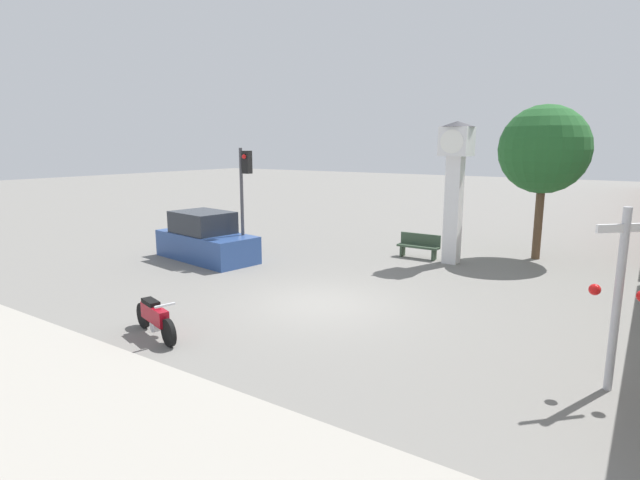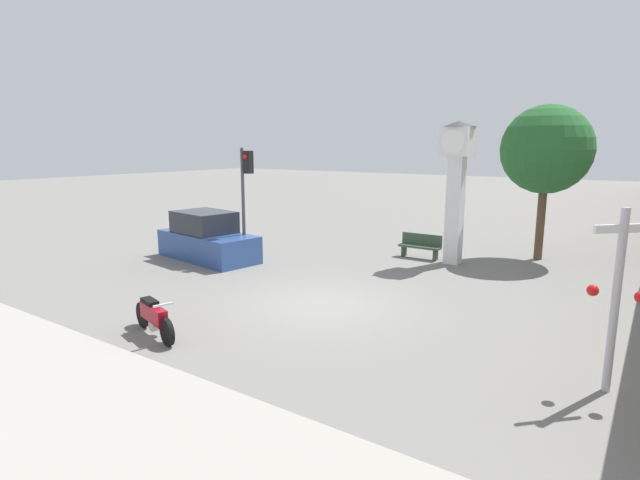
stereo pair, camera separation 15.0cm
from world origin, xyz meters
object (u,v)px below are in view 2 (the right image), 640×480
Objects in this scene: street_tree at (547,150)px; parked_car at (207,239)px; railroad_crossing_signal at (616,293)px; traffic_light at (246,184)px; motorcycle at (154,317)px; clock_tower at (457,171)px; bench at (420,245)px.

street_tree reaches higher than parked_car.
traffic_light is at bearing 162.39° from railroad_crossing_signal.
motorcycle is at bearing -63.88° from traffic_light.
motorcycle is at bearing -42.93° from parked_car.
traffic_light is 0.94× the size of parked_car.
clock_tower reaches higher than bench.
railroad_crossing_signal reaches higher than bench.
parked_car is (-1.61, -0.47, -2.10)m from traffic_light.
traffic_light is 2.69m from parked_car.
railroad_crossing_signal is at bearing -17.61° from traffic_light.
street_tree reaches higher than clock_tower.
motorcycle is 11.49m from clock_tower.
traffic_light is (-3.23, 6.59, 2.42)m from motorcycle.
motorcycle is 0.35× the size of street_tree.
railroad_crossing_signal is (5.61, -7.87, -1.56)m from clock_tower.
clock_tower is 3.14m from bench.
bench is (4.98, 4.22, -2.36)m from traffic_light.
traffic_light is 1.28× the size of railroad_crossing_signal.
street_tree is at bearing 45.27° from clock_tower.
railroad_crossing_signal is (11.90, -3.78, -1.08)m from traffic_light.
motorcycle is 1.25× the size of bench.
clock_tower is (3.06, 10.68, 2.91)m from motorcycle.
traffic_light is 10.98m from street_tree.
traffic_light reaches higher than bench.
parked_car is (-4.84, 6.12, 0.31)m from motorcycle.
clock_tower is 7.52m from traffic_light.
motorcycle is 14.70m from street_tree.
bench is 0.36× the size of parked_car.
motorcycle is 0.62× the size of railroad_crossing_signal.
parked_car is (-6.58, -4.70, 0.26)m from bench.
clock_tower is at bearing 33.05° from traffic_light.
parked_car reaches higher than bench.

